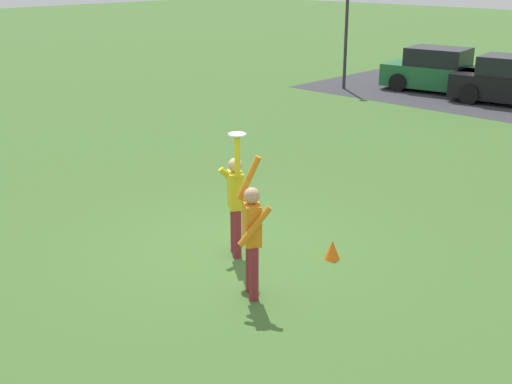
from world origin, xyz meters
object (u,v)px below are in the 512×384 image
(person_catcher, at_px, (236,198))
(parked_car_green, at_px, (440,72))
(frisbee_disc, at_px, (237,134))
(person_defender, at_px, (252,233))
(lamppost_by_lot, at_px, (347,19))
(field_cone_orange, at_px, (332,250))

(person_catcher, distance_m, parked_car_green, 16.19)
(frisbee_disc, bearing_deg, person_catcher, 144.11)
(person_defender, relative_size, frisbee_disc, 7.49)
(parked_car_green, bearing_deg, lamppost_by_lot, -153.55)
(person_defender, height_order, frisbee_disc, frisbee_disc)
(person_defender, xyz_separation_m, frisbee_disc, (-1.01, 0.73, 1.11))
(frisbee_disc, xyz_separation_m, field_cone_orange, (1.09, 1.06, -1.93))
(parked_car_green, bearing_deg, person_catcher, -80.83)
(person_catcher, bearing_deg, field_cone_orange, 72.08)
(person_catcher, distance_m, field_cone_orange, 1.78)
(person_defender, distance_m, frisbee_disc, 1.67)
(person_defender, height_order, field_cone_orange, person_defender)
(parked_car_green, height_order, lamppost_by_lot, lamppost_by_lot)
(frisbee_disc, distance_m, parked_car_green, 16.43)
(person_catcher, xyz_separation_m, person_defender, (1.19, -0.86, -0.00))
(lamppost_by_lot, distance_m, field_cone_orange, 15.60)
(person_defender, distance_m, parked_car_green, 17.39)
(field_cone_orange, bearing_deg, frisbee_disc, -135.75)
(frisbee_disc, height_order, field_cone_orange, frisbee_disc)
(frisbee_disc, xyz_separation_m, parked_car_green, (-4.98, 15.59, -1.37))
(lamppost_by_lot, bearing_deg, person_catcher, -60.31)
(parked_car_green, distance_m, field_cone_orange, 15.76)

